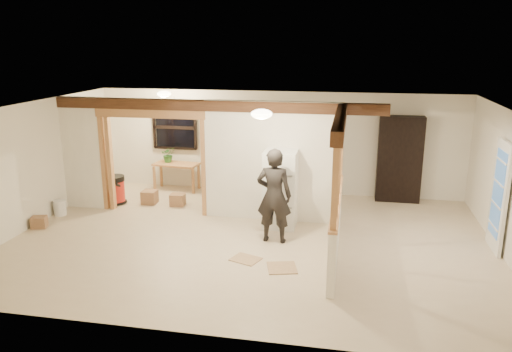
% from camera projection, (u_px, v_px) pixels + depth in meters
% --- Properties ---
extents(floor, '(9.00, 6.50, 0.01)m').
position_uv_depth(floor, '(250.00, 240.00, 9.51)').
color(floor, '#C9B495').
rests_on(floor, ground).
extents(ceiling, '(9.00, 6.50, 0.01)m').
position_uv_depth(ceiling, '(250.00, 108.00, 8.85)').
color(ceiling, white).
extents(wall_back, '(9.00, 0.01, 2.50)m').
position_uv_depth(wall_back, '(277.00, 142.00, 12.26)').
color(wall_back, silver).
rests_on(wall_back, floor).
extents(wall_front, '(9.00, 0.01, 2.50)m').
position_uv_depth(wall_front, '(197.00, 244.00, 6.10)').
color(wall_front, silver).
rests_on(wall_front, floor).
extents(wall_left, '(0.01, 6.50, 2.50)m').
position_uv_depth(wall_left, '(31.00, 165.00, 10.00)').
color(wall_left, silver).
rests_on(wall_left, floor).
extents(partition_left_stub, '(0.90, 0.12, 2.50)m').
position_uv_depth(partition_left_stub, '(82.00, 153.00, 11.06)').
color(partition_left_stub, white).
rests_on(partition_left_stub, floor).
extents(partition_center, '(2.80, 0.12, 2.50)m').
position_uv_depth(partition_center, '(271.00, 162.00, 10.28)').
color(partition_center, white).
rests_on(partition_center, floor).
extents(doorway_frame, '(2.46, 0.14, 2.20)m').
position_uv_depth(doorway_frame, '(153.00, 163.00, 10.80)').
color(doorway_frame, '#B37D4B').
rests_on(doorway_frame, floor).
extents(header_beam_back, '(7.00, 0.18, 0.22)m').
position_uv_depth(header_beam_back, '(214.00, 106.00, 10.21)').
color(header_beam_back, '#4A2B19').
rests_on(header_beam_back, ceiling).
extents(header_beam_right, '(0.18, 3.30, 0.22)m').
position_uv_depth(header_beam_right, '(340.00, 121.00, 8.21)').
color(header_beam_right, '#4A2B19').
rests_on(header_beam_right, ceiling).
extents(pony_wall, '(0.12, 3.20, 1.00)m').
position_uv_depth(pony_wall, '(335.00, 228.00, 8.70)').
color(pony_wall, white).
rests_on(pony_wall, floor).
extents(stud_partition, '(0.14, 3.20, 1.32)m').
position_uv_depth(stud_partition, '(338.00, 164.00, 8.40)').
color(stud_partition, '#B37D4B').
rests_on(stud_partition, pony_wall).
extents(window_back, '(1.12, 0.10, 1.10)m').
position_uv_depth(window_back, '(175.00, 128.00, 12.58)').
color(window_back, black).
rests_on(window_back, wall_back).
extents(french_door, '(0.12, 0.86, 2.00)m').
position_uv_depth(french_door, '(499.00, 197.00, 8.82)').
color(french_door, white).
rests_on(french_door, floor).
extents(ceiling_dome_main, '(0.36, 0.36, 0.16)m').
position_uv_depth(ceiling_dome_main, '(262.00, 114.00, 8.33)').
color(ceiling_dome_main, '#FFEABF').
rests_on(ceiling_dome_main, ceiling).
extents(ceiling_dome_util, '(0.32, 0.32, 0.14)m').
position_uv_depth(ceiling_dome_util, '(164.00, 94.00, 11.50)').
color(ceiling_dome_util, '#FFEABF').
rests_on(ceiling_dome_util, ceiling).
extents(hanging_bulb, '(0.07, 0.07, 0.07)m').
position_uv_depth(hanging_bulb, '(175.00, 112.00, 10.82)').
color(hanging_bulb, '#FFD88C').
rests_on(hanging_bulb, ceiling).
extents(refrigerator, '(0.65, 0.63, 1.57)m').
position_uv_depth(refrigerator, '(280.00, 189.00, 10.00)').
color(refrigerator, white).
rests_on(refrigerator, floor).
extents(woman, '(0.67, 0.45, 1.79)m').
position_uv_depth(woman, '(274.00, 196.00, 9.21)').
color(woman, '#2B2828').
rests_on(woman, floor).
extents(work_table, '(1.16, 0.68, 0.70)m').
position_uv_depth(work_table, '(177.00, 177.00, 12.60)').
color(work_table, '#B37D4B').
rests_on(work_table, floor).
extents(potted_plant, '(0.45, 0.42, 0.40)m').
position_uv_depth(potted_plant, '(168.00, 154.00, 12.58)').
color(potted_plant, '#36712D').
rests_on(potted_plant, work_table).
extents(shop_vac, '(0.62, 0.62, 0.67)m').
position_uv_depth(shop_vac, '(115.00, 190.00, 11.55)').
color(shop_vac, red).
rests_on(shop_vac, floor).
extents(bookshelf, '(1.01, 0.34, 2.01)m').
position_uv_depth(bookshelf, '(400.00, 159.00, 11.56)').
color(bookshelf, black).
rests_on(bookshelf, floor).
extents(bucket, '(0.28, 0.28, 0.33)m').
position_uv_depth(bucket, '(60.00, 208.00, 10.81)').
color(bucket, white).
rests_on(bucket, floor).
extents(box_util_a, '(0.33, 0.29, 0.27)m').
position_uv_depth(box_util_a, '(178.00, 200.00, 11.45)').
color(box_util_a, '#8F6545').
rests_on(box_util_a, floor).
extents(box_util_b, '(0.34, 0.34, 0.31)m').
position_uv_depth(box_util_b, '(150.00, 197.00, 11.59)').
color(box_util_b, '#8F6545').
rests_on(box_util_b, floor).
extents(box_front, '(0.34, 0.30, 0.23)m').
position_uv_depth(box_front, '(39.00, 222.00, 10.08)').
color(box_front, '#8F6545').
rests_on(box_front, floor).
extents(floor_panel_near, '(0.58, 0.58, 0.02)m').
position_uv_depth(floor_panel_near, '(282.00, 268.00, 8.30)').
color(floor_panel_near, tan).
rests_on(floor_panel_near, floor).
extents(floor_panel_far, '(0.58, 0.52, 0.02)m').
position_uv_depth(floor_panel_far, '(246.00, 259.00, 8.63)').
color(floor_panel_far, tan).
rests_on(floor_panel_far, floor).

